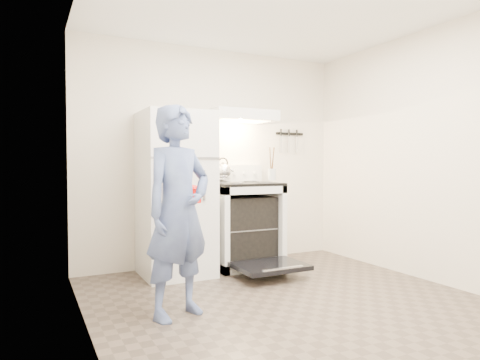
% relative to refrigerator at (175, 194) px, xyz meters
% --- Properties ---
extents(floor, '(3.60, 3.60, 0.00)m').
position_rel_refrigerator_xyz_m(floor, '(0.58, -1.45, -0.85)').
color(floor, '#4F4238').
rests_on(floor, ground).
extents(back_wall, '(3.20, 0.02, 2.50)m').
position_rel_refrigerator_xyz_m(back_wall, '(0.58, 0.35, 0.40)').
color(back_wall, beige).
rests_on(back_wall, ground).
extents(refrigerator, '(0.70, 0.70, 1.70)m').
position_rel_refrigerator_xyz_m(refrigerator, '(0.00, 0.00, 0.00)').
color(refrigerator, silver).
rests_on(refrigerator, floor).
extents(stove_body, '(0.76, 0.65, 0.92)m').
position_rel_refrigerator_xyz_m(stove_body, '(0.81, 0.02, -0.39)').
color(stove_body, silver).
rests_on(stove_body, floor).
extents(cooktop, '(0.76, 0.65, 0.03)m').
position_rel_refrigerator_xyz_m(cooktop, '(0.81, 0.02, 0.09)').
color(cooktop, black).
rests_on(cooktop, stove_body).
extents(backsplash, '(0.76, 0.07, 0.20)m').
position_rel_refrigerator_xyz_m(backsplash, '(0.81, 0.31, 0.20)').
color(backsplash, silver).
rests_on(backsplash, cooktop).
extents(oven_door, '(0.70, 0.54, 0.04)m').
position_rel_refrigerator_xyz_m(oven_door, '(0.81, -0.57, -0.72)').
color(oven_door, black).
rests_on(oven_door, floor).
extents(oven_rack, '(0.60, 0.52, 0.01)m').
position_rel_refrigerator_xyz_m(oven_rack, '(0.81, 0.02, -0.41)').
color(oven_rack, slate).
rests_on(oven_rack, stove_body).
extents(range_hood, '(0.76, 0.50, 0.12)m').
position_rel_refrigerator_xyz_m(range_hood, '(0.81, 0.10, 0.86)').
color(range_hood, silver).
rests_on(range_hood, back_wall).
extents(knife_strip, '(0.40, 0.02, 0.03)m').
position_rel_refrigerator_xyz_m(knife_strip, '(1.63, 0.33, 0.70)').
color(knife_strip, black).
rests_on(knife_strip, back_wall).
extents(pizza_stone, '(0.29, 0.29, 0.02)m').
position_rel_refrigerator_xyz_m(pizza_stone, '(0.73, -0.03, -0.40)').
color(pizza_stone, '#856849').
rests_on(pizza_stone, oven_rack).
extents(tea_kettle, '(0.23, 0.19, 0.29)m').
position_rel_refrigerator_xyz_m(tea_kettle, '(0.63, 0.19, 0.24)').
color(tea_kettle, silver).
rests_on(tea_kettle, cooktop).
extents(utensil_jar, '(0.10, 0.10, 0.13)m').
position_rel_refrigerator_xyz_m(utensil_jar, '(1.08, -0.16, 0.20)').
color(utensil_jar, silver).
rests_on(utensil_jar, cooktop).
extents(person, '(0.69, 0.57, 1.60)m').
position_rel_refrigerator_xyz_m(person, '(-0.36, -1.20, -0.05)').
color(person, navy).
rests_on(person, floor).
extents(dutch_oven, '(0.33, 0.26, 0.22)m').
position_rel_refrigerator_xyz_m(dutch_oven, '(-0.18, -0.86, 0.04)').
color(dutch_oven, '#E50603').
rests_on(dutch_oven, person).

